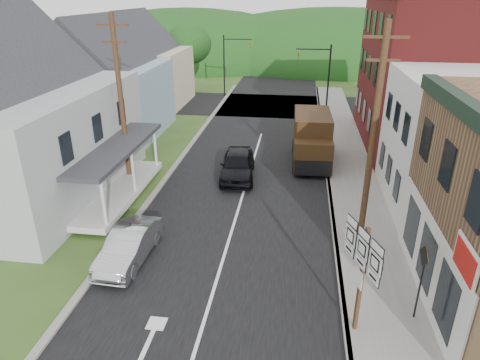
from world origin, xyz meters
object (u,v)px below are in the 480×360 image
at_px(silver_sedan, 129,246).
at_px(delivery_van, 312,139).
at_px(route_sign_cluster, 361,266).
at_px(warning_sign, 422,273).
at_px(dark_sedan, 238,165).

distance_m(silver_sedan, delivery_van, 13.92).
distance_m(route_sign_cluster, warning_sign, 2.24).
height_order(dark_sedan, delivery_van, delivery_van).
relative_size(dark_sedan, warning_sign, 1.71).
bearing_deg(dark_sedan, delivery_van, 30.92).
height_order(dark_sedan, warning_sign, warning_sign).
bearing_deg(route_sign_cluster, dark_sedan, 93.59).
height_order(silver_sedan, warning_sign, warning_sign).
relative_size(silver_sedan, warning_sign, 1.48).
relative_size(silver_sedan, route_sign_cluster, 1.11).
bearing_deg(dark_sedan, route_sign_cluster, -70.19).
xyz_separation_m(dark_sedan, delivery_van, (4.20, 3.03, 0.75)).
bearing_deg(silver_sedan, warning_sign, -8.73).
bearing_deg(silver_sedan, route_sign_cluster, -16.29).
relative_size(silver_sedan, delivery_van, 0.73).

